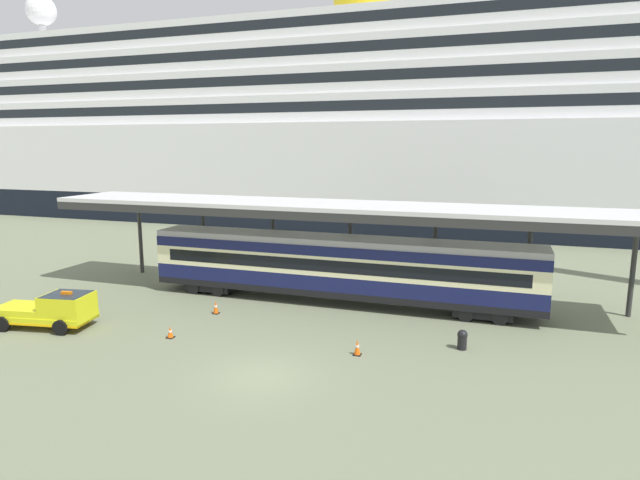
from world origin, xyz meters
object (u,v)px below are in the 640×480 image
Objects in this scene: quay_bollard at (462,339)px; traffic_cone_near at (216,307)px; cruise_ship at (304,132)px; train_carriage at (338,266)px; traffic_cone_far at (357,347)px; traffic_cone_mid at (170,332)px; service_truck at (52,309)px.

traffic_cone_near is at bearing 175.76° from quay_bollard.
quay_bollard is at bearing -61.11° from cruise_ship.
train_carriage reaches higher than traffic_cone_near.
traffic_cone_near is at bearing -76.27° from cruise_ship.
traffic_cone_near is 1.04× the size of traffic_cone_far.
traffic_cone_far is (9.26, -3.29, -0.01)m from traffic_cone_near.
train_carriage reaches higher than traffic_cone_mid.
traffic_cone_far is at bearing -66.94° from train_carriage.
quay_bollard is at bearing 12.61° from traffic_cone_mid.
train_carriage is 4.36× the size of service_truck.
service_truck is 21.21m from quay_bollard.
cruise_ship is 45.69m from traffic_cone_near.
cruise_ship is 51.60m from traffic_cone_far.
train_carriage is 39.97× the size of traffic_cone_mid.
cruise_ship reaches higher than traffic_cone_far.
traffic_cone_near is 0.81× the size of quay_bollard.
traffic_cone_mid is at bearing -77.70° from cruise_ship.
traffic_cone_near is (10.53, -43.09, -10.95)m from cruise_ship.
traffic_cone_far is (3.22, -7.56, -1.94)m from train_carriage.
train_carriage reaches higher than traffic_cone_far.
service_truck reaches higher than quay_bollard.
cruise_ship reaches higher than traffic_cone_mid.
traffic_cone_mid is 14.39m from quay_bollard.
traffic_cone_far is at bearing 5.36° from service_truck.
cruise_ship is at bearing 103.73° from traffic_cone_near.
traffic_cone_near is 4.17m from traffic_cone_mid.
train_carriage reaches higher than quay_bollard.
service_truck is 16.39m from traffic_cone_far.
traffic_cone_mid is (10.30, -47.25, -11.04)m from cruise_ship.
traffic_cone_mid is at bearing 5.51° from service_truck.
cruise_ship is 49.14m from service_truck.
service_truck is at bearing -85.84° from cruise_ship.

